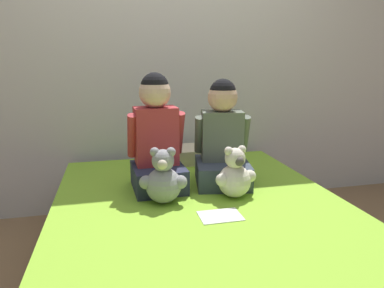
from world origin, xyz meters
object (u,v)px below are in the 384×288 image
Objects in this scene: teddy_bear_held_by_right_child at (235,176)px; bed at (201,241)px; teddy_bear_held_by_left_child at (163,180)px; sign_card at (220,216)px; child_on_left at (157,139)px; pillow_at_headboard at (175,155)px; child_on_right at (222,140)px.

bed is at bearing -174.52° from teddy_bear_held_by_right_child.
teddy_bear_held_by_left_child reaches higher than teddy_bear_held_by_right_child.
sign_card is at bearing -31.91° from teddy_bear_held_by_left_child.
child_on_left reaches higher than pillow_at_headboard.
teddy_bear_held_by_left_child is (0.00, -0.24, -0.18)m from child_on_left.
teddy_bear_held_by_right_child is at bearing -34.92° from child_on_left.
child_on_left is 1.06× the size of child_on_right.
teddy_bear_held_by_left_child is 0.40m from teddy_bear_held_by_right_child.
pillow_at_headboard is at bearing 123.48° from child_on_right.
teddy_bear_held_by_left_child is 0.77m from pillow_at_headboard.
child_on_left is 0.41m from child_on_right.
pillow_at_headboard is at bearing 90.00° from bed.
sign_card reaches higher than bed.
pillow_at_headboard is at bearing 96.89° from teddy_bear_held_by_right_child.
teddy_bear_held_by_right_child is (-0.01, -0.25, -0.15)m from child_on_right.
child_on_right is at bearing 42.40° from teddy_bear_held_by_left_child.
child_on_left is 2.23× the size of teddy_bear_held_by_left_child.
sign_card is (0.25, -0.48, -0.30)m from child_on_left.
teddy_bear_held_by_left_child is at bearing -92.64° from child_on_left.
child_on_left is at bearing -169.71° from child_on_right.
teddy_bear_held_by_right_child is at bearing 14.02° from bed.
pillow_at_headboard is at bearing 65.49° from child_on_left.
teddy_bear_held_by_right_child is (0.40, -0.01, -0.01)m from teddy_bear_held_by_left_child.
child_on_right reaches higher than pillow_at_headboard.
teddy_bear_held_by_left_child is 0.37m from sign_card.
teddy_bear_held_by_right_child is (0.21, 0.05, 0.35)m from bed.
bed is 0.29m from sign_card.
pillow_at_headboard is (-0.21, 0.50, -0.22)m from child_on_right.
sign_card is (0.25, -0.24, -0.13)m from teddy_bear_held_by_left_child.
teddy_bear_held_by_left_child reaches higher than sign_card.
child_on_left reaches higher than child_on_right.
child_on_right is 1.26× the size of pillow_at_headboard.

